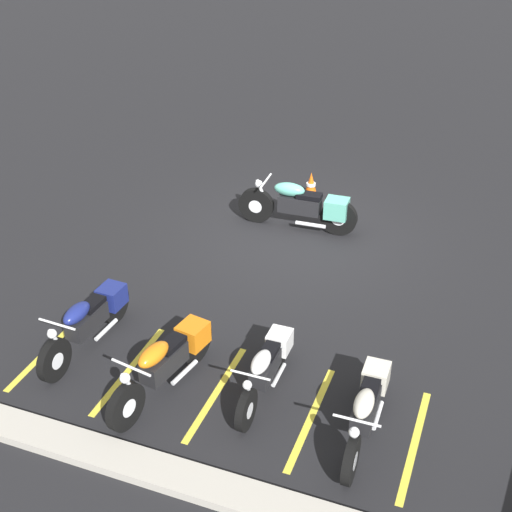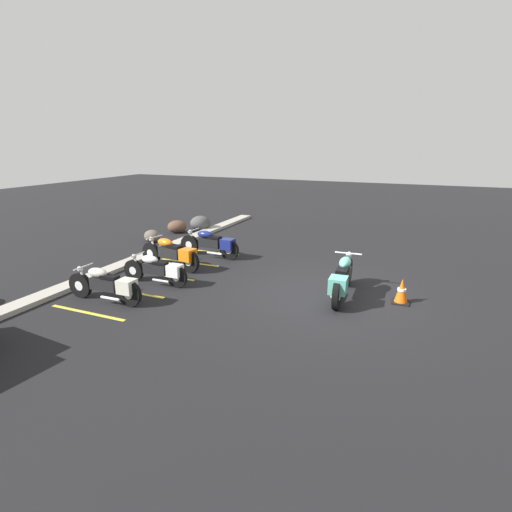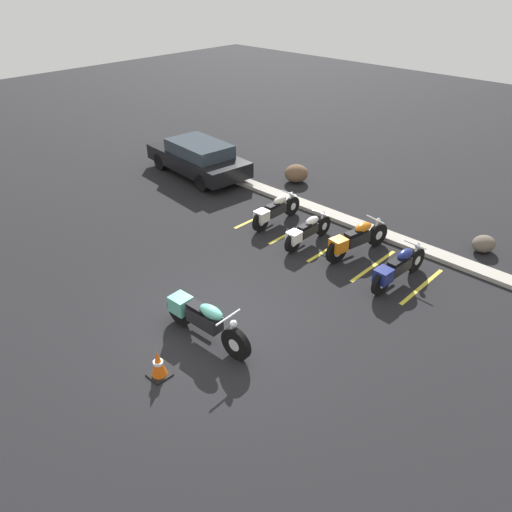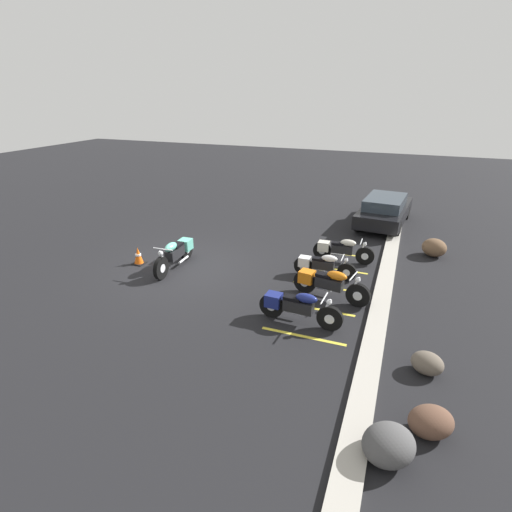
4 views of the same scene
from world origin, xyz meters
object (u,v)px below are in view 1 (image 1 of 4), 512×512
object	(u,v)px
motorcycle_teal_featured	(303,206)
traffic_cone	(311,186)
parked_bike_0	(367,407)
parked_bike_2	(167,361)
parked_bike_3	(90,319)
parked_bike_1	(267,366)

from	to	relation	value
motorcycle_teal_featured	traffic_cone	world-z (taller)	motorcycle_teal_featured
parked_bike_0	parked_bike_2	world-z (taller)	parked_bike_2
parked_bike_0	parked_bike_3	distance (m)	4.40
parked_bike_2	parked_bike_1	bearing A→B (deg)	119.01
parked_bike_1	traffic_cone	xyz separation A→B (m)	(1.21, -6.07, -0.13)
parked_bike_0	parked_bike_1	bearing A→B (deg)	-103.22
motorcycle_teal_featured	traffic_cone	distance (m)	1.40
parked_bike_1	parked_bike_2	size ratio (longest dim) A/B	0.88
parked_bike_0	motorcycle_teal_featured	bearing A→B (deg)	-154.91
parked_bike_1	parked_bike_2	xyz separation A→B (m)	(1.32, 0.45, 0.06)
parked_bike_2	motorcycle_teal_featured	bearing A→B (deg)	-173.77
motorcycle_teal_featured	parked_bike_2	size ratio (longest dim) A/B	1.07
parked_bike_0	parked_bike_3	bearing A→B (deg)	-95.49
parked_bike_0	parked_bike_2	bearing A→B (deg)	-88.45
parked_bike_0	traffic_cone	xyz separation A→B (m)	(2.71, -6.39, -0.16)
motorcycle_teal_featured	parked_bike_1	distance (m)	4.81
parked_bike_1	parked_bike_2	world-z (taller)	parked_bike_2
parked_bike_0	parked_bike_1	size ratio (longest dim) A/B	1.06
parked_bike_1	traffic_cone	size ratio (longest dim) A/B	3.30
parked_bike_0	parked_bike_3	size ratio (longest dim) A/B	0.95
parked_bike_1	parked_bike_3	size ratio (longest dim) A/B	0.90
parked_bike_0	parked_bike_2	size ratio (longest dim) A/B	0.93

